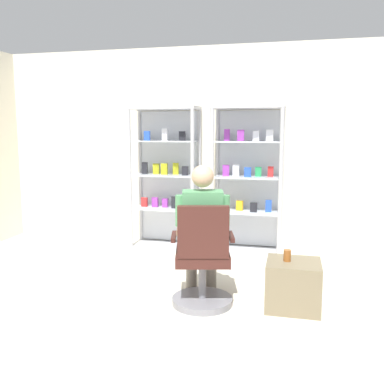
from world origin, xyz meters
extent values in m
plane|color=beige|center=(0.00, 0.00, 0.00)|extent=(7.20, 7.20, 0.00)
cube|color=silver|center=(0.00, 3.00, 1.35)|extent=(6.00, 0.10, 2.70)
cylinder|color=#B7B7BC|center=(-0.98, 2.50, 0.95)|extent=(0.05, 0.05, 1.90)
cylinder|color=#B7B7BC|center=(-0.13, 2.50, 0.95)|extent=(0.05, 0.05, 1.90)
cylinder|color=#B7B7BC|center=(-0.98, 2.90, 0.95)|extent=(0.05, 0.05, 1.90)
cylinder|color=#B7B7BC|center=(-0.13, 2.90, 0.95)|extent=(0.05, 0.05, 1.90)
cube|color=#B7B7BC|center=(-0.55, 2.70, 1.88)|extent=(0.90, 0.45, 0.04)
cube|color=#B7B7BC|center=(-0.55, 2.70, 0.02)|extent=(0.90, 0.45, 0.04)
cube|color=silver|center=(-0.55, 2.92, 0.95)|extent=(0.84, 0.02, 1.80)
cube|color=silver|center=(-0.55, 2.70, 0.55)|extent=(0.82, 0.39, 0.02)
cube|color=red|center=(-0.85, 2.70, 0.62)|extent=(0.09, 0.05, 0.12)
cube|color=purple|center=(-0.70, 2.70, 0.62)|extent=(0.08, 0.04, 0.13)
cube|color=purple|center=(-0.56, 2.72, 0.62)|extent=(0.08, 0.05, 0.12)
cube|color=black|center=(-0.41, 2.68, 0.64)|extent=(0.09, 0.06, 0.16)
cube|color=#268C4C|center=(-0.27, 2.66, 0.62)|extent=(0.08, 0.04, 0.12)
cube|color=silver|center=(-0.55, 2.70, 1.00)|extent=(0.82, 0.39, 0.02)
cube|color=black|center=(-0.84, 2.72, 1.09)|extent=(0.08, 0.05, 0.16)
cube|color=#999919|center=(-0.68, 2.74, 1.08)|extent=(0.09, 0.05, 0.14)
cube|color=#999919|center=(-0.56, 2.69, 1.08)|extent=(0.09, 0.05, 0.15)
cube|color=#999919|center=(-0.41, 2.74, 1.08)|extent=(0.08, 0.05, 0.15)
cube|color=black|center=(-0.26, 2.66, 1.07)|extent=(0.08, 0.04, 0.12)
cube|color=silver|center=(-0.55, 2.70, 1.45)|extent=(0.82, 0.39, 0.02)
cube|color=#264CB2|center=(-0.79, 2.68, 1.52)|extent=(0.08, 0.06, 0.13)
cube|color=silver|center=(-0.55, 2.70, 1.54)|extent=(0.07, 0.05, 0.16)
cube|color=black|center=(-0.32, 2.73, 1.52)|extent=(0.09, 0.05, 0.12)
cylinder|color=#B7B7BC|center=(0.13, 2.50, 0.95)|extent=(0.05, 0.05, 1.90)
cylinder|color=#B7B7BC|center=(0.98, 2.50, 0.95)|extent=(0.05, 0.05, 1.90)
cylinder|color=#B7B7BC|center=(0.13, 2.90, 0.95)|extent=(0.05, 0.05, 1.90)
cylinder|color=#B7B7BC|center=(0.98, 2.90, 0.95)|extent=(0.05, 0.05, 1.90)
cube|color=#B7B7BC|center=(0.55, 2.70, 1.88)|extent=(0.90, 0.45, 0.04)
cube|color=#B7B7BC|center=(0.55, 2.70, 0.02)|extent=(0.90, 0.45, 0.04)
cube|color=silver|center=(0.55, 2.92, 0.95)|extent=(0.84, 0.02, 1.80)
cube|color=silver|center=(0.55, 2.70, 0.55)|extent=(0.82, 0.39, 0.02)
cube|color=gold|center=(0.28, 2.68, 0.63)|extent=(0.08, 0.05, 0.15)
cube|color=gold|center=(0.46, 2.72, 0.62)|extent=(0.09, 0.06, 0.13)
cube|color=black|center=(0.64, 2.65, 0.62)|extent=(0.09, 0.04, 0.12)
cube|color=#264CB2|center=(0.83, 2.69, 0.64)|extent=(0.08, 0.04, 0.16)
cube|color=silver|center=(0.55, 2.70, 1.00)|extent=(0.82, 0.39, 0.02)
cube|color=purple|center=(0.27, 2.72, 1.08)|extent=(0.09, 0.04, 0.14)
cube|color=silver|center=(0.40, 2.72, 1.08)|extent=(0.09, 0.04, 0.15)
cube|color=#264CB2|center=(0.56, 2.66, 1.07)|extent=(0.09, 0.05, 0.12)
cube|color=#268C4C|center=(0.69, 2.74, 1.07)|extent=(0.08, 0.05, 0.12)
cube|color=red|center=(0.84, 2.74, 1.07)|extent=(0.07, 0.03, 0.13)
cube|color=silver|center=(0.55, 2.70, 1.45)|extent=(0.82, 0.39, 0.02)
cube|color=purple|center=(0.27, 2.74, 1.53)|extent=(0.07, 0.04, 0.15)
cube|color=purple|center=(0.46, 2.68, 1.53)|extent=(0.09, 0.05, 0.14)
cube|color=silver|center=(0.65, 2.74, 1.52)|extent=(0.08, 0.05, 0.13)
cube|color=silver|center=(0.82, 2.72, 1.53)|extent=(0.09, 0.06, 0.14)
cylinder|color=slate|center=(0.34, 0.95, 0.03)|extent=(0.56, 0.56, 0.06)
cylinder|color=slate|center=(0.34, 0.95, 0.24)|extent=(0.07, 0.07, 0.41)
cube|color=#3F1E19|center=(0.34, 0.95, 0.46)|extent=(0.58, 0.58, 0.10)
cube|color=#3F1E19|center=(0.39, 0.75, 0.73)|extent=(0.45, 0.18, 0.45)
cube|color=#3F1E19|center=(0.59, 1.01, 0.64)|extent=(0.11, 0.30, 0.04)
cube|color=#3F1E19|center=(0.09, 0.89, 0.64)|extent=(0.11, 0.30, 0.04)
cylinder|color=slate|center=(0.39, 1.17, 0.56)|extent=(0.23, 0.42, 0.14)
cylinder|color=slate|center=(0.34, 1.36, 0.28)|extent=(0.11, 0.11, 0.56)
cylinder|color=slate|center=(0.19, 1.12, 0.56)|extent=(0.23, 0.42, 0.14)
cylinder|color=slate|center=(0.15, 1.32, 0.28)|extent=(0.11, 0.11, 0.56)
cube|color=#4C8C59|center=(0.34, 0.95, 0.81)|extent=(0.40, 0.30, 0.50)
sphere|color=tan|center=(0.34, 0.95, 1.19)|extent=(0.20, 0.20, 0.20)
cylinder|color=#4C8C59|center=(0.53, 1.00, 0.88)|extent=(0.09, 0.09, 0.28)
cylinder|color=tan|center=(0.49, 1.17, 0.66)|extent=(0.15, 0.31, 0.08)
cylinder|color=#4C8C59|center=(0.14, 0.91, 0.88)|extent=(0.09, 0.09, 0.28)
cylinder|color=tan|center=(0.10, 1.08, 0.66)|extent=(0.15, 0.31, 0.08)
cube|color=#72664C|center=(1.15, 1.06, 0.22)|extent=(0.48, 0.44, 0.43)
cylinder|color=brown|center=(1.09, 1.06, 0.49)|extent=(0.07, 0.07, 0.11)
camera|label=1|loc=(1.12, -2.69, 1.59)|focal=39.53mm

